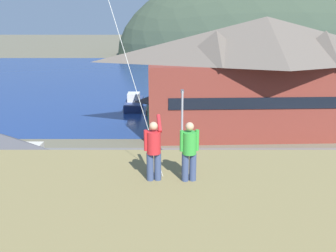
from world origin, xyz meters
TOP-DOWN VIEW (x-y plane):
  - ground_plane at (0.00, 0.00)m, footprint 600.00×600.00m
  - parking_lot_pad at (0.00, 5.00)m, footprint 40.00×20.00m
  - bay_water at (0.00, 60.00)m, footprint 360.00×84.00m
  - far_hill_west_ridge at (52.45, 114.01)m, footprint 137.83×59.92m
  - harbor_lodge at (11.02, 21.25)m, footprint 26.01×12.12m
  - storage_shed_waterside at (1.72, 20.74)m, footprint 6.64×5.26m
  - wharf_dock at (-0.23, 33.57)m, footprint 3.20×12.38m
  - moored_boat_wharfside at (-3.68, 32.00)m, footprint 2.27×6.97m
  - parked_car_front_row_red at (-4.55, 1.66)m, footprint 4.21×2.08m
  - parked_car_lone_by_shed at (2.96, 1.39)m, footprint 4.26×2.17m
  - parked_car_mid_row_near at (6.00, 7.10)m, footprint 4.32×2.30m
  - parked_car_back_row_right at (10.57, 6.04)m, footprint 4.35×2.36m
  - parked_car_front_row_silver at (-2.50, 7.27)m, footprint 4.29×2.23m
  - parked_car_back_row_left at (8.91, 1.47)m, footprint 4.35×2.35m
  - parking_light_pole at (2.08, 10.56)m, footprint 0.24×0.78m
  - person_kite_flyer at (0.55, -8.06)m, footprint 0.52×0.68m
  - person_companion at (1.56, -8.10)m, footprint 0.55×0.40m

SIDE VIEW (x-z plane):
  - ground_plane at x=0.00m, z-range 0.00..0.00m
  - far_hill_west_ridge at x=52.45m, z-range -33.28..33.28m
  - bay_water at x=0.00m, z-range 0.00..0.03m
  - parking_lot_pad at x=0.00m, z-range 0.00..0.10m
  - wharf_dock at x=-0.23m, z-range 0.00..0.70m
  - moored_boat_wharfside at x=-3.68m, z-range -0.36..1.80m
  - parked_car_front_row_red at x=-4.55m, z-range 0.15..1.97m
  - parked_car_lone_by_shed at x=2.96m, z-range 0.15..1.97m
  - parked_car_mid_row_near at x=6.00m, z-range 0.15..1.97m
  - parked_car_back_row_right at x=10.57m, z-range 0.15..1.97m
  - parked_car_front_row_silver at x=-2.50m, z-range 0.15..1.97m
  - parked_car_back_row_left at x=8.91m, z-range 0.15..1.97m
  - storage_shed_waterside at x=1.72m, z-range 0.09..4.94m
  - parking_light_pole at x=2.08m, z-range 0.62..6.86m
  - harbor_lodge at x=11.02m, z-range 0.39..12.35m
  - person_companion at x=1.56m, z-range 7.21..8.95m
  - person_kite_flyer at x=0.55m, z-range 7.16..9.02m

